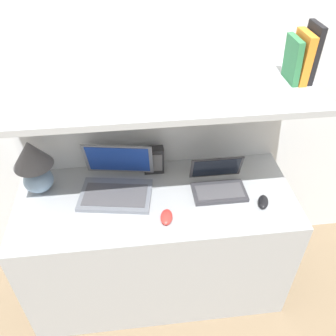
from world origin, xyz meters
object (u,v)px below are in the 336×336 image
Objects in this scene: router_box at (154,160)px; laptop_small at (218,184)px; laptop_large at (117,183)px; table_lamp at (33,163)px; book_green at (293,60)px; book_black at (311,53)px; second_mouse at (263,202)px; book_orange at (302,57)px; computer_mouse at (166,217)px.

laptop_small is at bearing -30.33° from router_box.
laptop_large is 0.24m from router_box.
book_green is (1.16, -0.07, 0.49)m from table_lamp.
book_green is (-0.07, 0.00, -0.03)m from book_black.
table_lamp reaches higher than router_box.
book_green is at bearing 68.61° from second_mouse.
router_box is at bearing 149.67° from laptop_small.
book_orange is at bearing 58.63° from second_mouse.
second_mouse is 0.44× the size of book_black.
computer_mouse is at bearing -148.47° from laptop_small.
book_black reaches higher than laptop_large.
table_lamp is 1.46× the size of book_orange.
computer_mouse is (0.62, -0.28, -0.15)m from table_lamp.
book_black is (0.14, 0.17, 0.67)m from second_mouse.
table_lamp is 1.34m from book_black.
book_green reaches higher than laptop_large.
second_mouse is 0.68× the size of router_box.
book_black is at bearing 19.34° from computer_mouse.
table_lamp is 2.83× the size of computer_mouse.
router_box is 0.86m from book_orange.
router_box is 0.65× the size of book_black.
table_lamp is 2.85× the size of second_mouse.
router_box is 0.83m from book_green.
book_black reaches higher than router_box.
book_green is at bearing -13.62° from router_box.
book_orange is at bearing 0.00° from book_green.
book_orange is at bearing 180.00° from book_black.
table_lamp reaches higher than computer_mouse.
computer_mouse is 1.01× the size of second_mouse.
laptop_large is (0.39, -0.06, -0.12)m from table_lamp.
table_lamp is at bearing 167.72° from second_mouse.
table_lamp is at bearing 176.98° from book_black.
table_lamp is at bearing 155.34° from computer_mouse.
book_orange reaches higher than book_green.
router_box is 0.83× the size of book_green.
book_orange is at bearing 20.35° from computer_mouse.
book_black is at bearing 7.30° from laptop_small.
table_lamp is 1.13m from second_mouse.
laptop_large is 0.99m from book_green.
book_green reaches higher than table_lamp.
router_box is at bearing 7.19° from table_lamp.
second_mouse is 0.70m from book_black.
router_box is (-0.03, 0.36, 0.06)m from computer_mouse.
book_green is (0.78, -0.01, 0.61)m from laptop_large.
book_black is (0.34, 0.04, 0.65)m from laptop_small.
computer_mouse is 0.52× the size of book_orange.
router_box is at bearing 94.39° from computer_mouse.
table_lamp is 1.11× the size of laptop_small.
book_orange reaches higher than table_lamp.
computer_mouse is 0.48m from second_mouse.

